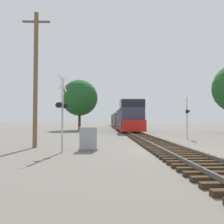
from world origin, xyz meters
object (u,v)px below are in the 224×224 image
at_px(utility_pole, 36,77).
at_px(crossing_signal_near, 62,108).
at_px(freight_train, 121,120).
at_px(tree_mid_background, 80,98).
at_px(relay_cabinet, 88,139).
at_px(crossing_signal_far, 187,113).

bearing_deg(utility_pole, crossing_signal_near, -45.79).
xyz_separation_m(freight_train, tree_mid_background, (-8.24, -9.99, 3.91)).
distance_m(crossing_signal_near, relay_cabinet, 2.39).
bearing_deg(tree_mid_background, relay_cabinet, -82.41).
bearing_deg(tree_mid_background, crossing_signal_near, -85.56).
bearing_deg(freight_train, crossing_signal_far, -81.93).
distance_m(crossing_signal_far, relay_cabinet, 11.72).
bearing_deg(crossing_signal_near, utility_pole, -117.18).
xyz_separation_m(crossing_signal_near, tree_mid_background, (-2.11, 27.15, 3.33)).
bearing_deg(freight_train, crossing_signal_near, -99.38).
bearing_deg(crossing_signal_near, relay_cabinet, 136.52).
relative_size(relay_cabinet, utility_pole, 0.15).
relative_size(crossing_signal_far, tree_mid_background, 0.45).
distance_m(freight_train, crossing_signal_near, 37.65).
bearing_deg(crossing_signal_far, tree_mid_background, 48.31).
xyz_separation_m(crossing_signal_far, relay_cabinet, (-8.82, -7.51, -1.77)).
bearing_deg(tree_mid_background, freight_train, 50.47).
bearing_deg(crossing_signal_far, relay_cabinet, 145.58).
xyz_separation_m(utility_pole, tree_mid_background, (0.06, 24.92, 1.20)).
height_order(crossing_signal_near, tree_mid_background, tree_mid_background).
height_order(relay_cabinet, utility_pole, utility_pole).
distance_m(freight_train, utility_pole, 35.99).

